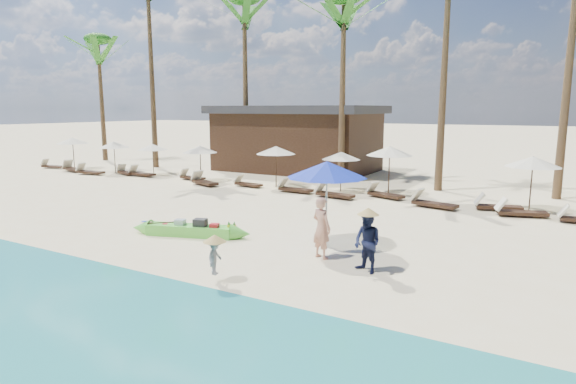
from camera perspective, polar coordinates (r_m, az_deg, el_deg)
The scene contains 34 objects.
ground at distance 13.82m, azimuth -4.96°, elevation -7.52°, with size 240.00×240.00×0.00m, color beige.
wet_sand_strip at distance 10.39m, azimuth -21.41°, elevation -14.20°, with size 240.00×4.50×0.01m, color tan.
green_canoe at distance 16.12m, azimuth -11.52°, elevation -4.43°, with size 4.47×1.68×0.59m.
tourist at distance 13.37m, azimuth 3.99°, elevation -4.26°, with size 0.63×0.41×1.73m, color tan.
vendor_green at distance 12.36m, azimuth 9.38°, elevation -5.94°, with size 0.76×0.59×1.57m, color #141A39.
vendor_yellow at distance 11.74m, azimuth -8.64°, elevation -7.62°, with size 0.56×0.32×0.87m, color gray.
blue_umbrella at distance 14.33m, azimuth 4.64°, elevation 2.67°, with size 2.40×2.40×2.58m.
resort_parasol_0 at distance 36.30m, azimuth -24.18°, elevation 5.58°, with size 2.10×2.10×2.16m.
lounger_0_left at distance 37.36m, azimuth -26.20°, elevation 2.83°, with size 1.83×0.85×0.60m.
lounger_0_right at distance 35.03m, azimuth -24.26°, elevation 2.60°, with size 2.02×1.09×0.66m.
resort_parasol_1 at distance 32.99m, azimuth -19.94°, elevation 5.29°, with size 1.97×1.97×2.03m.
lounger_1_left at distance 32.91m, azimuth -22.51°, elevation 2.30°, with size 1.96×0.86×0.64m.
lounger_1_right at distance 31.98m, azimuth -18.71°, elevation 2.28°, with size 1.74×1.00×0.57m.
resort_parasol_2 at distance 31.33m, azimuth -15.76°, elevation 5.15°, with size 1.88×1.88×1.93m.
lounger_2_left at distance 30.94m, azimuth -17.04°, elevation 2.17°, with size 1.85×0.58×0.63m.
resort_parasol_3 at distance 27.87m, azimuth -10.38°, elevation 5.01°, with size 1.98×1.98×2.04m.
lounger_3_left at distance 28.64m, azimuth -11.41°, elevation 1.79°, with size 1.72×0.64×0.57m.
lounger_3_right at distance 26.56m, azimuth -9.98°, elevation 1.27°, with size 2.04×1.23×0.66m.
resort_parasol_4 at distance 25.37m, azimuth -1.44°, elevation 4.97°, with size 2.11×2.11×2.17m.
lounger_4_left at distance 25.75m, azimuth -4.90°, elevation 1.05°, with size 1.73×0.71×0.57m.
lounger_4_right at distance 23.88m, azimuth 0.66°, elevation 0.44°, with size 1.85×0.62×0.62m.
resort_parasol_5 at distance 24.13m, azimuth 6.32°, elevation 4.29°, with size 1.94×1.94×2.00m.
lounger_5_left at distance 22.54m, azimuth 5.32°, elevation -0.15°, with size 1.99×0.84×0.65m.
resort_parasol_6 at distance 23.73m, azimuth 11.97°, elevation 4.78°, with size 2.27×2.27×2.34m.
lounger_6_left at distance 22.86m, azimuth 11.25°, elevation -0.17°, with size 1.95×1.14×0.63m.
lounger_6_right at distance 21.11m, azimuth 16.66°, elevation -1.20°, with size 2.05×1.02×0.67m.
resort_parasol_7 at distance 21.68m, azimuth 27.05°, elevation 3.22°, with size 2.17×2.17×2.24m.
lounger_7_left at distance 21.41m, azimuth 23.39°, elevation -1.48°, with size 1.93×1.04×0.63m.
lounger_7_right at distance 20.57m, azimuth 25.65°, elevation -2.07°, with size 1.97×1.13×0.64m.
palm_0 at distance 41.75m, azimuth -21.52°, elevation 14.69°, with size 2.08×2.08×9.90m.
palm_1 at distance 36.00m, azimuth -16.20°, elevation 20.22°, with size 2.08×2.08×13.60m.
palm_2 at distance 31.93m, azimuth -5.18°, elevation 18.95°, with size 2.08×2.08×11.33m.
palm_3 at distance 27.71m, azimuth 6.62°, elevation 19.06°, with size 2.08×2.08×10.52m.
pavilion_west at distance 32.36m, azimuth 1.07°, elevation 6.44°, with size 10.80×6.60×4.30m.
Camera 1 is at (7.57, -10.80, 4.12)m, focal length 30.00 mm.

